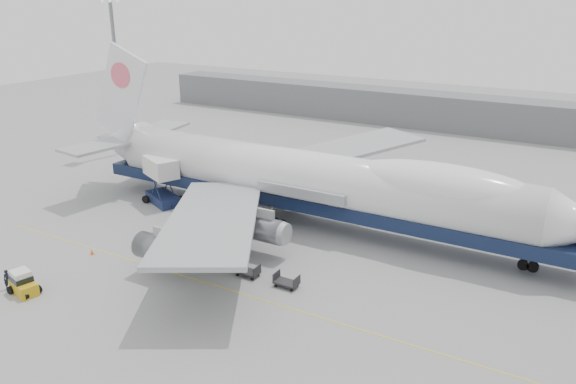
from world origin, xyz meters
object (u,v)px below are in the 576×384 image
Objects in this scene: catering_truck at (162,178)px; ground_worker at (8,280)px; airliner at (312,179)px; baggage_tug at (23,283)px.

catering_truck is 3.22× the size of ground_worker.
airliner reaches higher than catering_truck.
airliner is 10.73× the size of catering_truck.
airliner is at bearing 75.30° from baggage_tug.
catering_truck reaches higher than baggage_tug.
baggage_tug is 1.89m from ground_worker.
ground_worker is at bearing -121.65° from airliner.
airliner reaches higher than ground_worker.
ground_worker is at bearing -158.66° from baggage_tug.
catering_truck is at bearing 30.95° from ground_worker.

